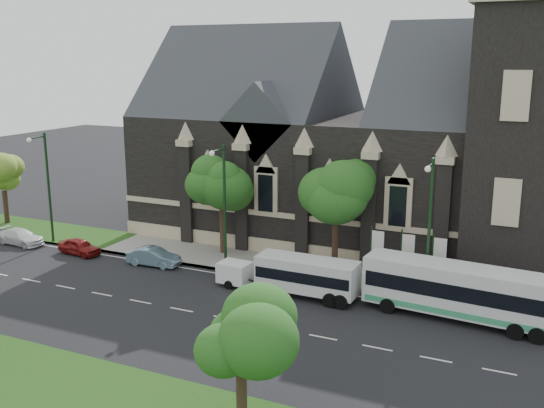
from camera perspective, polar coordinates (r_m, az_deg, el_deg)
The scene contains 19 objects.
ground at distance 36.59m, azimuth -4.29°, elevation -10.44°, with size 160.00×160.00×0.00m, color black.
sidewalk at distance 44.52m, azimuth 1.65°, elevation -5.89°, with size 80.00×5.00×0.15m, color gray.
museum at distance 49.73m, azimuth 11.42°, elevation 5.50°, with size 40.00×17.70×29.90m.
tree_park_east at distance 24.53m, azimuth -2.32°, elevation -11.01°, with size 3.40×3.40×6.28m.
tree_walk_right at distance 42.97m, azimuth 6.28°, elevation 1.29°, with size 4.08×4.08×7.80m.
tree_walk_left at distance 46.54m, azimuth -4.30°, elevation 2.16°, with size 3.91×3.91×7.64m.
tree_walk_far at distance 60.07m, azimuth -23.28°, elevation 2.56°, with size 3.40×3.40×6.28m.
street_lamp_near at distance 38.09m, azimuth 14.23°, elevation -1.70°, with size 0.36×1.88×9.00m.
street_lamp_mid at distance 42.73m, azimuth -4.51°, elevation 0.29°, with size 0.36×1.88×9.00m.
street_lamp_far at distance 52.29m, azimuth -20.03°, elevation 1.93°, with size 0.36×1.88×9.00m.
banner_flag_left at distance 41.40m, azimuth 9.45°, elevation -4.20°, with size 0.90×0.10×4.00m.
banner_flag_center at distance 40.96m, azimuth 12.15°, elevation -4.51°, with size 0.90×0.10×4.00m.
banner_flag_right at distance 40.61m, azimuth 14.91°, elevation -4.82°, with size 0.90×0.10×4.00m.
tour_coach at distance 37.28m, azimuth 16.88°, elevation -7.64°, with size 11.11×3.33×3.20m.
shuttle_bus at distance 39.14m, azimuth 3.26°, elevation -6.51°, with size 6.47×2.36×2.49m.
box_trailer at distance 41.21m, azimuth -3.44°, elevation -6.30°, with size 3.00×1.77×1.58m.
sedan at distance 45.84m, azimuth -10.82°, elevation -4.79°, with size 1.38×3.96×1.31m, color #6D8E9E.
car_far_red at distance 49.78m, azimuth -17.29°, elevation -3.76°, with size 1.45×3.61×1.23m, color maroon.
car_far_white at distance 54.02m, azimuth -22.13°, elevation -2.82°, with size 1.72×4.24×1.23m, color silver.
Camera 1 is at (16.39, -29.21, 14.73)m, focal length 40.96 mm.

